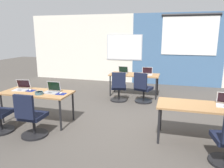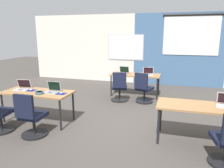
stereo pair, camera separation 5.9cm
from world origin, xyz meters
name	(u,v)px [view 1 (the left image)]	position (x,y,z in m)	size (l,w,h in m)	color
ground_plane	(118,120)	(0.00, 0.00, 0.00)	(24.00, 24.00, 0.00)	#47423D
back_wall_assembly	(144,49)	(0.04, 4.20, 1.41)	(10.00, 0.27, 2.80)	silver
desk_near_left	(37,94)	(-1.75, -0.60, 0.66)	(1.60, 0.70, 0.72)	#A37547
desk_near_right	(201,108)	(1.75, -0.60, 0.66)	(1.60, 0.70, 0.72)	#A37547
desk_far_center	(134,76)	(0.00, 2.20, 0.66)	(1.60, 0.70, 0.72)	#A37547
laptop_near_left_inner	(52,90)	(-1.39, -0.55, 0.77)	(0.34, 0.28, 0.24)	#9E9EA3
mousepad_near_left_inner	(61,94)	(-1.14, -0.61, 0.72)	(0.22, 0.19, 0.00)	navy
mouse_near_left_inner	(61,93)	(-1.14, -0.61, 0.74)	(0.06, 0.10, 0.03)	#B2B2B7
chair_near_left_inner	(31,119)	(-1.41, -1.32, 0.38)	(0.52, 0.54, 0.92)	black
laptop_far_left	(122,72)	(-0.41, 2.21, 0.77)	(0.36, 0.32, 0.23)	#9E9EA3
chair_far_left	(119,89)	(-0.33, 1.44, 0.38)	(0.53, 0.58, 0.92)	black
laptop_near_left_end	(22,88)	(-2.20, -0.53, 0.77)	(0.38, 0.35, 0.23)	#B7B7BC
mousepad_near_left_end	(30,91)	(-1.96, -0.55, 0.72)	(0.22, 0.19, 0.00)	navy
mouse_near_left_end	(30,90)	(-1.96, -0.55, 0.74)	(0.09, 0.11, 0.03)	silver
laptop_far_right	(147,73)	(0.41, 2.23, 0.77)	(0.35, 0.29, 0.24)	silver
chair_far_right	(143,90)	(0.38, 1.50, 0.38)	(0.55, 0.60, 0.92)	black
snack_bowl	(39,93)	(-1.57, -0.77, 0.76)	(0.18, 0.18, 0.06)	#3D6070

